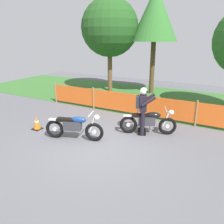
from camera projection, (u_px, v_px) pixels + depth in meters
ground at (99, 146)px, 7.45m from camera, size 24.00×24.00×0.02m
grass_verge at (161, 100)px, 12.78m from camera, size 24.00×6.27×0.01m
barrier_fence at (139, 105)px, 10.01m from camera, size 9.52×0.08×1.05m
tree_leftmost at (110, 28)px, 13.73m from camera, size 3.41×3.41×5.53m
tree_near_left at (155, 14)px, 12.99m from camera, size 2.65×2.65×5.99m
motorcycle_lead at (148, 122)px, 8.27m from camera, size 1.89×0.97×0.96m
motorcycle_trailing at (74, 126)px, 7.81m from camera, size 1.97×0.85×0.97m
rider_lead at (143, 108)px, 8.13m from camera, size 0.78×0.69×1.69m
traffic_cone at (37, 123)px, 8.73m from camera, size 0.32×0.32×0.53m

